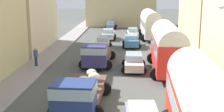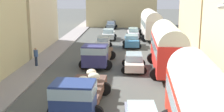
{
  "view_description": "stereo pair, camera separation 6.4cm",
  "coord_description": "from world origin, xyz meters",
  "px_view_note": "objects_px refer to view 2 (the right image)",
  "views": [
    {
      "loc": [
        1.19,
        -7.43,
        7.1
      ],
      "look_at": [
        0.0,
        16.3,
        1.77
      ],
      "focal_mm": 47.84,
      "sensor_mm": 36.0,
      "label": 1
    },
    {
      "loc": [
        1.25,
        -7.43,
        7.1
      ],
      "look_at": [
        0.0,
        16.3,
        1.77
      ],
      "focal_mm": 47.84,
      "sensor_mm": 36.0,
      "label": 2
    }
  ],
  "objects_px": {
    "cargo_truck_0": "(80,93)",
    "car_4": "(134,62)",
    "parked_bus_2": "(151,23)",
    "car_2": "(111,25)",
    "parked_bus_1": "(168,45)",
    "car_1": "(109,34)",
    "cargo_truck_1": "(97,54)",
    "car_0": "(103,43)",
    "pedestrian_2": "(36,56)",
    "car_5": "(132,41)",
    "car_6": "(133,33)"
  },
  "relations": [
    {
      "from": "parked_bus_1",
      "to": "car_2",
      "type": "height_order",
      "value": "parked_bus_1"
    },
    {
      "from": "car_4",
      "to": "car_5",
      "type": "height_order",
      "value": "car_5"
    },
    {
      "from": "parked_bus_2",
      "to": "car_2",
      "type": "distance_m",
      "value": 13.1
    },
    {
      "from": "car_1",
      "to": "car_5",
      "type": "relative_size",
      "value": 0.95
    },
    {
      "from": "parked_bus_1",
      "to": "car_0",
      "type": "xyz_separation_m",
      "value": [
        -6.43,
        9.7,
        -1.55
      ]
    },
    {
      "from": "car_0",
      "to": "car_1",
      "type": "distance_m",
      "value": 7.27
    },
    {
      "from": "car_2",
      "to": "car_4",
      "type": "xyz_separation_m",
      "value": [
        3.61,
        -29.02,
        0.03
      ]
    },
    {
      "from": "cargo_truck_0",
      "to": "car_0",
      "type": "distance_m",
      "value": 19.02
    },
    {
      "from": "car_0",
      "to": "pedestrian_2",
      "type": "height_order",
      "value": "pedestrian_2"
    },
    {
      "from": "car_0",
      "to": "car_1",
      "type": "bearing_deg",
      "value": 88.54
    },
    {
      "from": "car_4",
      "to": "car_1",
      "type": "bearing_deg",
      "value": 101.34
    },
    {
      "from": "parked_bus_1",
      "to": "car_2",
      "type": "xyz_separation_m",
      "value": [
        -6.52,
        29.32,
        -1.6
      ]
    },
    {
      "from": "car_1",
      "to": "pedestrian_2",
      "type": "bearing_deg",
      "value": -109.35
    },
    {
      "from": "cargo_truck_0",
      "to": "car_5",
      "type": "xyz_separation_m",
      "value": [
        3.29,
        20.7,
        -0.41
      ]
    },
    {
      "from": "car_2",
      "to": "car_4",
      "type": "distance_m",
      "value": 29.25
    },
    {
      "from": "cargo_truck_1",
      "to": "pedestrian_2",
      "type": "distance_m",
      "value": 5.68
    },
    {
      "from": "parked_bus_1",
      "to": "car_0",
      "type": "distance_m",
      "value": 11.75
    },
    {
      "from": "parked_bus_2",
      "to": "cargo_truck_0",
      "type": "distance_m",
      "value": 28.02
    },
    {
      "from": "cargo_truck_0",
      "to": "car_1",
      "type": "xyz_separation_m",
      "value": [
        0.02,
        26.28,
        -0.43
      ]
    },
    {
      "from": "parked_bus_1",
      "to": "car_1",
      "type": "distance_m",
      "value": 18.15
    },
    {
      "from": "cargo_truck_0",
      "to": "car_5",
      "type": "relative_size",
      "value": 1.62
    },
    {
      "from": "car_6",
      "to": "pedestrian_2",
      "type": "distance_m",
      "value": 20.02
    },
    {
      "from": "car_1",
      "to": "pedestrian_2",
      "type": "xyz_separation_m",
      "value": [
        -5.7,
        -16.24,
        0.3
      ]
    },
    {
      "from": "car_2",
      "to": "car_6",
      "type": "xyz_separation_m",
      "value": [
        3.86,
        -10.86,
        0.03
      ]
    },
    {
      "from": "car_0",
      "to": "car_2",
      "type": "relative_size",
      "value": 1.04
    },
    {
      "from": "car_5",
      "to": "car_6",
      "type": "distance_m",
      "value": 7.08
    },
    {
      "from": "cargo_truck_1",
      "to": "parked_bus_1",
      "type": "bearing_deg",
      "value": -12.71
    },
    {
      "from": "cargo_truck_1",
      "to": "car_1",
      "type": "relative_size",
      "value": 1.67
    },
    {
      "from": "cargo_truck_1",
      "to": "car_4",
      "type": "distance_m",
      "value": 3.63
    },
    {
      "from": "cargo_truck_1",
      "to": "car_2",
      "type": "distance_m",
      "value": 27.9
    },
    {
      "from": "parked_bus_2",
      "to": "car_6",
      "type": "xyz_separation_m",
      "value": [
        -2.56,
        0.46,
        -1.55
      ]
    },
    {
      "from": "parked_bus_2",
      "to": "cargo_truck_1",
      "type": "relative_size",
      "value": 1.34
    },
    {
      "from": "parked_bus_2",
      "to": "car_2",
      "type": "xyz_separation_m",
      "value": [
        -6.42,
        11.32,
        -1.58
      ]
    },
    {
      "from": "car_5",
      "to": "cargo_truck_1",
      "type": "bearing_deg",
      "value": -108.52
    },
    {
      "from": "cargo_truck_0",
      "to": "cargo_truck_1",
      "type": "height_order",
      "value": "cargo_truck_0"
    },
    {
      "from": "parked_bus_2",
      "to": "car_4",
      "type": "distance_m",
      "value": 18.0
    },
    {
      "from": "car_0",
      "to": "car_2",
      "type": "distance_m",
      "value": 19.61
    },
    {
      "from": "cargo_truck_0",
      "to": "car_4",
      "type": "relative_size",
      "value": 1.65
    },
    {
      "from": "cargo_truck_0",
      "to": "car_4",
      "type": "bearing_deg",
      "value": 70.7
    },
    {
      "from": "parked_bus_1",
      "to": "car_2",
      "type": "bearing_deg",
      "value": 102.54
    },
    {
      "from": "parked_bus_1",
      "to": "car_0",
      "type": "relative_size",
      "value": 2.18
    },
    {
      "from": "car_0",
      "to": "car_4",
      "type": "xyz_separation_m",
      "value": [
        3.53,
        -9.41,
        -0.02
      ]
    },
    {
      "from": "car_1",
      "to": "car_5",
      "type": "bearing_deg",
      "value": -59.67
    },
    {
      "from": "car_4",
      "to": "pedestrian_2",
      "type": "height_order",
      "value": "pedestrian_2"
    },
    {
      "from": "parked_bus_2",
      "to": "car_0",
      "type": "relative_size",
      "value": 2.25
    },
    {
      "from": "cargo_truck_0",
      "to": "car_4",
      "type": "distance_m",
      "value": 10.19
    },
    {
      "from": "car_6",
      "to": "pedestrian_2",
      "type": "height_order",
      "value": "pedestrian_2"
    },
    {
      "from": "car_4",
      "to": "car_6",
      "type": "relative_size",
      "value": 1.01
    },
    {
      "from": "pedestrian_2",
      "to": "parked_bus_1",
      "type": "bearing_deg",
      "value": -3.47
    },
    {
      "from": "car_4",
      "to": "pedestrian_2",
      "type": "xyz_separation_m",
      "value": [
        -9.05,
        0.43,
        0.3
      ]
    }
  ]
}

